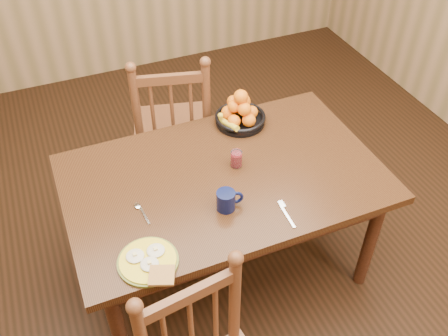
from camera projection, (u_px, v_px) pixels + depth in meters
name	position (u px, v px, depth m)	size (l,w,h in m)	color
room	(224.00, 73.00, 2.13)	(4.52, 5.02, 2.72)	black
dining_table	(224.00, 187.00, 2.59)	(1.60, 1.00, 0.75)	black
chair_far	(173.00, 128.00, 3.19)	(0.59, 0.58, 1.09)	#4E2B17
breakfast_plate	(149.00, 261.00, 2.11)	(0.26, 0.30, 0.04)	#59601E
fork	(286.00, 212.00, 2.34)	(0.04, 0.18, 0.00)	silver
spoon	(140.00, 209.00, 2.35)	(0.04, 0.16, 0.01)	silver
coffee_mug	(227.00, 200.00, 2.33)	(0.13, 0.09, 0.10)	#090F34
juice_glass	(236.00, 159.00, 2.56)	(0.06, 0.06, 0.09)	silver
fruit_bowl	(240.00, 113.00, 2.82)	(0.29, 0.29, 0.22)	black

